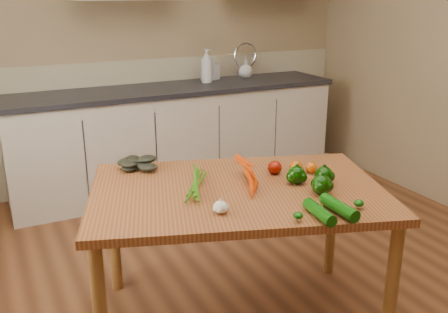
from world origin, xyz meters
name	(u,v)px	position (x,y,z in m)	size (l,w,h in m)	color
room	(286,86)	(0.00, 0.17, 1.25)	(4.04, 5.04, 2.64)	brown
counter_run	(177,136)	(0.21, 2.19, 0.46)	(2.84, 0.64, 1.14)	beige
table	(237,204)	(-0.22, 0.23, 0.67)	(1.63, 1.31, 0.76)	#99542C
soap_bottle_a	(207,66)	(0.53, 2.25, 1.05)	(0.11, 0.11, 0.29)	silver
soap_bottle_b	(213,68)	(0.64, 2.36, 1.00)	(0.09, 0.10, 0.21)	silver
soap_bottle_c	(246,69)	(0.97, 2.32, 0.98)	(0.13, 0.13, 0.16)	silver
carrot_bunch	(232,178)	(-0.23, 0.27, 0.79)	(0.26, 0.20, 0.07)	#CE3A04
leafy_greens	(138,162)	(-0.59, 0.67, 0.81)	(0.20, 0.18, 0.10)	black
garlic_bulb	(221,207)	(-0.42, 0.00, 0.78)	(0.06, 0.06, 0.05)	white
pepper_a	(297,175)	(0.07, 0.15, 0.80)	(0.09, 0.09, 0.09)	#0A3002
pepper_b	(324,176)	(0.18, 0.08, 0.80)	(0.09, 0.09, 0.09)	#0A3002
pepper_c	(321,185)	(0.09, -0.02, 0.80)	(0.09, 0.09, 0.09)	#0A3002
tomato_a	(275,167)	(0.04, 0.32, 0.79)	(0.08, 0.08, 0.07)	#7E0E02
tomato_b	(296,167)	(0.15, 0.28, 0.79)	(0.07, 0.07, 0.06)	#C34C04
tomato_c	(311,168)	(0.22, 0.24, 0.79)	(0.06, 0.06, 0.06)	#C34C04
zucchini_a	(339,207)	(0.03, -0.23, 0.78)	(0.06, 0.06, 0.21)	#0A4407
zucchini_b	(319,212)	(-0.07, -0.22, 0.78)	(0.05, 0.05, 0.20)	#0A4407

